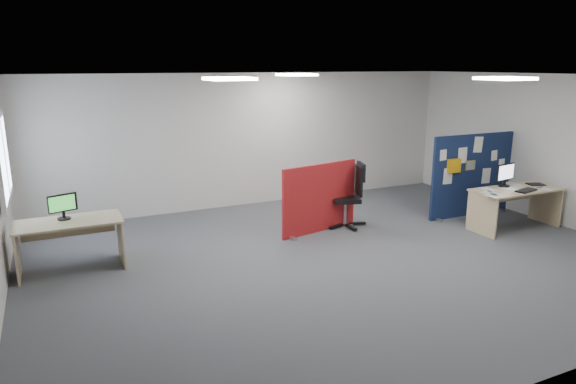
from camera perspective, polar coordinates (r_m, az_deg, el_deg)
name	(u,v)px	position (r m, az deg, el deg)	size (l,w,h in m)	color
floor	(339,258)	(7.90, 5.65, -7.30)	(9.00, 9.00, 0.00)	#4C4E53
ceiling	(343,76)	(7.36, 6.17, 12.68)	(9.00, 7.00, 0.02)	white
wall_back	(253,140)	(10.62, -3.90, 5.80)	(9.00, 0.02, 2.70)	silver
wall_front	(551,246)	(4.97, 27.23, -5.32)	(9.00, 0.02, 2.70)	silver
wall_right	(554,150)	(10.54, 27.43, 4.20)	(0.02, 7.00, 2.70)	silver
window	(3,158)	(8.42, -29.14, 3.28)	(0.06, 1.70, 1.30)	white
ceiling_lights	(339,77)	(8.11, 5.73, 12.60)	(4.10, 4.10, 0.04)	white
navy_divider	(471,175)	(10.44, 19.69, 1.78)	(1.92, 0.30, 1.58)	#101D3C
main_desk	(514,198)	(9.97, 23.81, -0.59)	(1.63, 0.72, 0.73)	beige
monitor_main	(505,174)	(9.94, 23.01, 1.86)	(0.47, 0.20, 0.41)	black
keyboard	(526,190)	(9.77, 24.95, 0.16)	(0.45, 0.18, 0.03)	black
mouse	(540,187)	(10.10, 26.17, 0.47)	(0.10, 0.06, 0.03)	#939598
paper_tray	(536,184)	(10.37, 25.81, 0.79)	(0.28, 0.22, 0.01)	black
red_divider	(320,199)	(8.92, 3.55, -0.75)	(1.58, 0.38, 1.20)	maroon
second_desk	(69,233)	(7.91, -23.11, -4.20)	(1.42, 0.71, 0.73)	beige
monitor_second	(63,205)	(7.88, -23.74, -1.38)	(0.39, 0.18, 0.36)	black
office_chair	(352,191)	(9.26, 7.11, 0.09)	(0.76, 0.73, 1.14)	black
desk_papers	(507,190)	(9.73, 23.20, 0.21)	(1.45, 0.84, 0.00)	white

